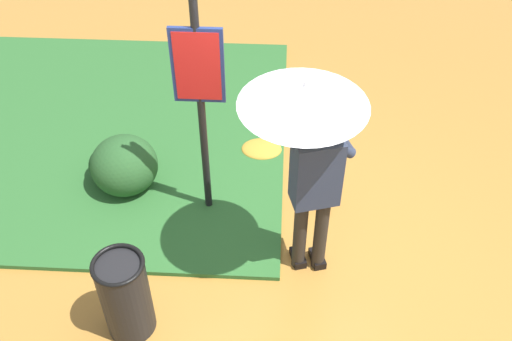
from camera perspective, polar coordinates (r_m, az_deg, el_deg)
The scene contains 8 objects.
ground_plane at distance 5.48m, azimuth 3.46°, elevation -9.76°, with size 18.00×18.00×0.00m, color #B27A33.
grass_verge at distance 7.17m, azimuth -16.83°, elevation 3.73°, with size 4.80×4.00×0.05m.
person_with_umbrella at distance 4.42m, azimuth 5.17°, elevation 3.41°, with size 0.96×0.96×2.04m.
info_sign_post at distance 5.06m, azimuth -5.47°, elevation 7.67°, with size 0.44×0.07×2.30m.
handbag at distance 6.00m, azimuth 5.97°, elevation -2.12°, with size 0.30×0.15×0.37m.
trash_bin at distance 4.91m, azimuth -12.55°, elevation -11.75°, with size 0.42×0.42×0.83m.
shrub_cluster at distance 6.18m, azimuth -12.93°, elevation 0.49°, with size 0.75×0.68×0.61m.
leaf_pile_by_bench at distance 6.58m, azimuth 0.55°, elevation 2.09°, with size 0.45×0.36×0.10m.
Camera 1 is at (0.15, 3.33, 4.35)m, focal length 41.26 mm.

